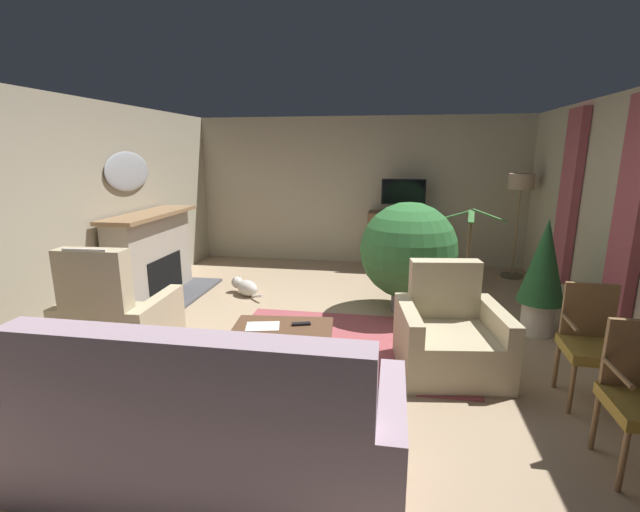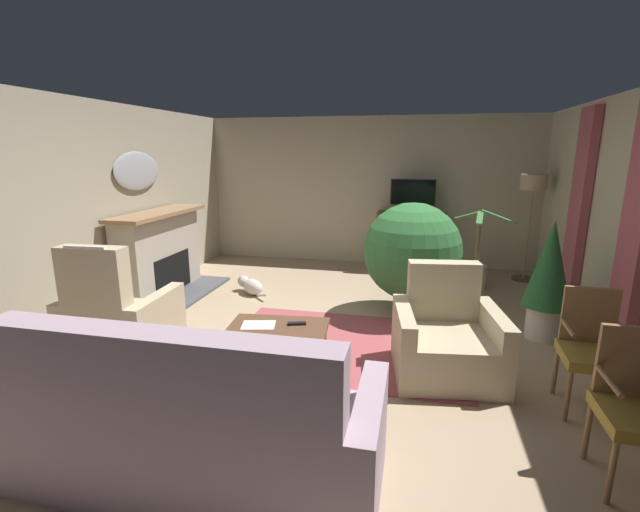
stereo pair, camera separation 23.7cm
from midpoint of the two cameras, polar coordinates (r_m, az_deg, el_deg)
The scene contains 22 objects.
ground_plane at distance 4.77m, azimuth -0.25°, elevation -11.18°, with size 6.31×7.57×0.04m, color tan.
wall_back at distance 7.87m, azimuth 4.16°, elevation 8.39°, with size 6.31×0.10×2.56m, color #B2A88E.
wall_left at distance 5.66m, azimuth -30.77°, elevation 4.57°, with size 0.10×7.57×2.56m, color #B2A88E.
curtain_panel_near at distance 4.93m, azimuth 34.23°, elevation 4.60°, with size 0.10×0.44×2.15m, color #A34C56.
curtain_panel_far at distance 6.32m, azimuth 28.71°, elevation 6.72°, with size 0.10×0.44×2.15m, color #A34C56.
rug_central at distance 4.66m, azimuth 1.87°, elevation -11.49°, with size 2.45×1.76×0.01m, color #9E474C.
fireplace at distance 6.42m, azimuth -21.87°, elevation -0.24°, with size 0.85×1.74×1.18m.
wall_mirror_oval at distance 6.40m, azimuth -24.70°, elevation 9.96°, with size 0.06×0.97×0.51m, color #B2B7BF.
tv_cabinet at distance 7.61m, azimuth 9.64°, elevation 1.83°, with size 1.14×0.50×0.97m.
television at distance 7.44m, azimuth 9.88°, elevation 7.84°, with size 0.72×0.20×0.56m.
coffee_table at distance 4.04m, azimuth -6.64°, elevation -9.95°, with size 0.95×0.68×0.42m.
tv_remote at distance 4.07m, azimuth -4.14°, elevation -8.81°, with size 0.17×0.05×0.02m, color black.
folded_newspaper at distance 4.07m, azimuth -9.14°, elevation -9.03°, with size 0.30×0.22×0.01m, color silver.
sofa_floral at distance 2.86m, azimuth -16.65°, elevation -21.34°, with size 2.25×0.86×1.09m.
armchair_near_window at distance 4.21m, azimuth 14.91°, elevation -10.25°, with size 1.02×0.99×0.97m.
armchair_in_far_corner at distance 4.60m, azimuth -26.05°, elevation -8.44°, with size 0.90×0.90×1.20m.
side_chair_beside_plant at distance 4.08m, azimuth 30.46°, elevation -9.48°, with size 0.46×0.48×0.94m.
potted_plant_leafy_by_curtain at distance 6.85m, azimuth 17.66°, elevation -1.62°, with size 0.85×0.72×1.17m.
potted_plant_on_hearth_side at distance 5.23m, azimuth 25.90°, elevation -1.75°, with size 0.48×0.48×1.29m.
potted_plant_small_fern_corner at distance 5.46m, azimuth 10.20°, elevation 0.59°, with size 1.19×1.19×1.38m.
cat at distance 6.27m, azimuth -10.76°, elevation -3.98°, with size 0.59×0.49×0.24m.
floor_lamp at distance 7.43m, azimuth 23.74°, elevation 7.28°, with size 0.38×0.38×1.64m.
Camera 1 is at (0.62, -4.30, 1.97)m, focal length 24.61 mm.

